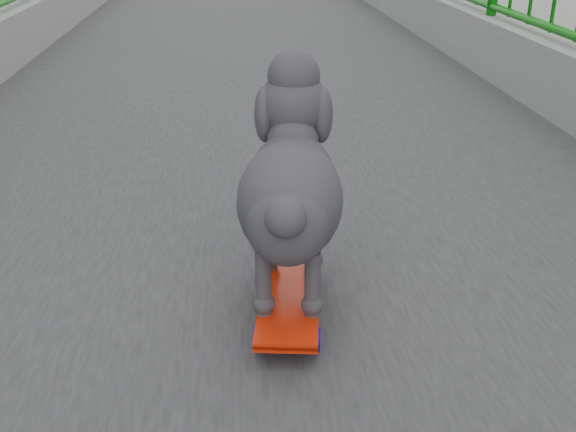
# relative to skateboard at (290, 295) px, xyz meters

# --- Properties ---
(skateboard) EXTENTS (0.19, 0.46, 0.06)m
(skateboard) POSITION_rel_skateboard_xyz_m (0.00, 0.00, 0.00)
(skateboard) COLOR red
(skateboard) RESTS_ON footbridge
(poodle) EXTENTS (0.27, 0.55, 0.46)m
(poodle) POSITION_rel_skateboard_xyz_m (0.00, 0.03, 0.26)
(poodle) COLOR #2F2C32
(poodle) RESTS_ON skateboard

